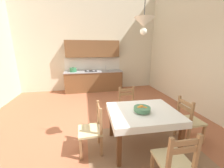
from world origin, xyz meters
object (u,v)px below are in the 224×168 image
at_px(fruit_bowl, 142,109).
at_px(dining_chair_window_side, 189,121).
at_px(dining_chair_tv_side, 92,130).
at_px(kitchen_cabinetry, 94,72).
at_px(dining_table, 143,117).
at_px(dining_chair_kitchen_side, 127,107).
at_px(dining_chair_camera_side, 174,162).
at_px(pendant_lamp, 144,23).

bearing_deg(fruit_bowl, dining_chair_window_side, 0.82).
bearing_deg(dining_chair_window_side, dining_chair_tv_side, 177.67).
xyz_separation_m(dining_chair_tv_side, fruit_bowl, (0.91, -0.10, 0.37)).
bearing_deg(kitchen_cabinetry, fruit_bowl, -81.20).
bearing_deg(dining_table, dining_chair_tv_side, 176.72).
height_order(dining_table, fruit_bowl, fruit_bowl).
xyz_separation_m(dining_chair_kitchen_side, dining_chair_camera_side, (0.07, -1.77, 0.00)).
xyz_separation_m(dining_table, dining_chair_camera_side, (0.05, -0.89, -0.18)).
bearing_deg(kitchen_cabinetry, pendant_lamp, -81.58).
xyz_separation_m(kitchen_cabinetry, dining_table, (0.65, -3.85, -0.23)).
bearing_deg(pendant_lamp, dining_chair_kitchen_side, 85.67).
distance_m(dining_chair_kitchen_side, dining_chair_window_side, 1.37).
height_order(dining_table, dining_chair_tv_side, dining_chair_tv_side).
bearing_deg(kitchen_cabinetry, dining_chair_camera_side, -81.57).
height_order(dining_chair_kitchen_side, pendant_lamp, pendant_lamp).
distance_m(dining_table, pendant_lamp, 1.65).
height_order(dining_chair_kitchen_side, fruit_bowl, dining_chair_kitchen_side).
height_order(kitchen_cabinetry, dining_table, kitchen_cabinetry).
bearing_deg(dining_chair_tv_side, fruit_bowl, -5.99).
bearing_deg(kitchen_cabinetry, dining_table, -80.45).
relative_size(dining_chair_tv_side, pendant_lamp, 1.16).
bearing_deg(dining_chair_camera_side, dining_chair_kitchen_side, 92.21).
distance_m(dining_chair_kitchen_side, pendant_lamp, 2.03).
distance_m(dining_chair_tv_side, fruit_bowl, 0.99).
relative_size(kitchen_cabinetry, dining_chair_window_side, 2.70).
xyz_separation_m(dining_chair_kitchen_side, fruit_bowl, (-0.03, -0.92, 0.37)).
relative_size(dining_table, dining_chair_window_side, 1.41).
distance_m(kitchen_cabinetry, dining_table, 3.91).
distance_m(kitchen_cabinetry, dining_chair_window_side, 4.23).
bearing_deg(dining_chair_camera_side, dining_chair_window_side, 41.95).
relative_size(dining_chair_window_side, pendant_lamp, 1.16).
distance_m(fruit_bowl, pendant_lamp, 1.46).
xyz_separation_m(dining_chair_camera_side, fruit_bowl, (-0.10, 0.85, 0.37)).
bearing_deg(dining_chair_camera_side, dining_chair_tv_side, 136.90).
bearing_deg(pendant_lamp, dining_chair_camera_side, -81.54).
bearing_deg(dining_chair_kitchen_side, dining_chair_camera_side, -87.79).
distance_m(kitchen_cabinetry, pendant_lamp, 4.13).
xyz_separation_m(dining_table, fruit_bowl, (-0.05, -0.04, 0.19)).
distance_m(dining_table, dining_chair_window_side, 1.03).
relative_size(dining_chair_kitchen_side, fruit_bowl, 3.10).
relative_size(dining_chair_camera_side, pendant_lamp, 1.16).
height_order(dining_table, dining_chair_window_side, dining_chair_window_side).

